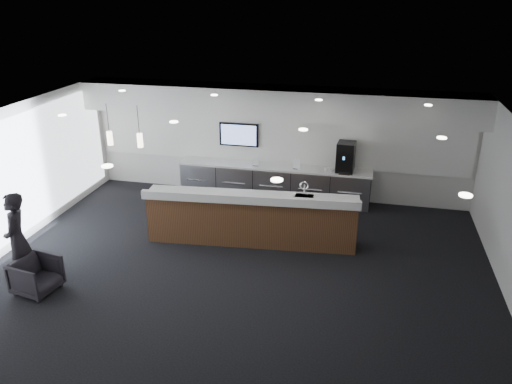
% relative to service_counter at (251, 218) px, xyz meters
% --- Properties ---
extents(ground, '(10.00, 10.00, 0.00)m').
position_rel_service_counter_xyz_m(ground, '(0.02, -1.17, -0.58)').
color(ground, black).
rests_on(ground, ground).
extents(ceiling, '(10.00, 8.00, 0.02)m').
position_rel_service_counter_xyz_m(ceiling, '(0.02, -1.17, 2.42)').
color(ceiling, black).
rests_on(ceiling, back_wall).
extents(back_wall, '(10.00, 0.02, 3.00)m').
position_rel_service_counter_xyz_m(back_wall, '(0.02, 2.83, 0.92)').
color(back_wall, silver).
rests_on(back_wall, ground).
extents(left_wall, '(0.02, 8.00, 3.00)m').
position_rel_service_counter_xyz_m(left_wall, '(-4.98, -1.17, 0.92)').
color(left_wall, silver).
rests_on(left_wall, ground).
extents(soffit_bulkhead, '(10.00, 0.90, 0.70)m').
position_rel_service_counter_xyz_m(soffit_bulkhead, '(0.02, 2.38, 2.07)').
color(soffit_bulkhead, white).
rests_on(soffit_bulkhead, back_wall).
extents(alcove_panel, '(9.80, 0.06, 1.40)m').
position_rel_service_counter_xyz_m(alcove_panel, '(0.02, 2.80, 1.02)').
color(alcove_panel, white).
rests_on(alcove_panel, back_wall).
extents(window_blinds_wall, '(0.04, 7.36, 2.55)m').
position_rel_service_counter_xyz_m(window_blinds_wall, '(-4.94, -1.17, 0.92)').
color(window_blinds_wall, silver).
rests_on(window_blinds_wall, left_wall).
extents(back_credenza, '(5.06, 0.66, 0.95)m').
position_rel_service_counter_xyz_m(back_credenza, '(0.02, 2.47, -0.10)').
color(back_credenza, '#9E9FA6').
rests_on(back_credenza, ground).
extents(wall_tv, '(1.05, 0.08, 0.62)m').
position_rel_service_counter_xyz_m(wall_tv, '(-0.98, 2.73, 1.07)').
color(wall_tv, black).
rests_on(wall_tv, back_wall).
extents(pendant_left, '(0.12, 0.12, 0.30)m').
position_rel_service_counter_xyz_m(pendant_left, '(-2.38, -0.37, 1.67)').
color(pendant_left, beige).
rests_on(pendant_left, ceiling).
extents(pendant_right, '(0.12, 0.12, 0.30)m').
position_rel_service_counter_xyz_m(pendant_right, '(-3.08, -0.37, 1.67)').
color(pendant_right, beige).
rests_on(pendant_right, ceiling).
extents(ceiling_can_lights, '(7.00, 5.00, 0.02)m').
position_rel_service_counter_xyz_m(ceiling_can_lights, '(0.02, -1.17, 2.39)').
color(ceiling_can_lights, white).
rests_on(ceiling_can_lights, ceiling).
extents(service_counter, '(4.67, 1.19, 1.49)m').
position_rel_service_counter_xyz_m(service_counter, '(0.00, 0.00, 0.00)').
color(service_counter, '#4E2B1A').
rests_on(service_counter, ground).
extents(coffee_machine, '(0.47, 0.58, 0.75)m').
position_rel_service_counter_xyz_m(coffee_machine, '(1.85, 2.47, 0.75)').
color(coffee_machine, black).
rests_on(coffee_machine, back_credenza).
extents(info_sign_left, '(0.17, 0.03, 0.23)m').
position_rel_service_counter_xyz_m(info_sign_left, '(-0.44, 2.35, 0.49)').
color(info_sign_left, white).
rests_on(info_sign_left, back_credenza).
extents(info_sign_right, '(0.20, 0.07, 0.27)m').
position_rel_service_counter_xyz_m(info_sign_right, '(0.63, 2.35, 0.51)').
color(info_sign_right, white).
rests_on(info_sign_right, back_credenza).
extents(armchair, '(0.85, 0.83, 0.67)m').
position_rel_service_counter_xyz_m(armchair, '(-3.43, -2.77, -0.24)').
color(armchair, black).
rests_on(armchair, ground).
extents(lounge_guest, '(0.68, 0.80, 1.85)m').
position_rel_service_counter_xyz_m(lounge_guest, '(-3.86, -2.57, 0.35)').
color(lounge_guest, black).
rests_on(lounge_guest, ground).
extents(cup_0, '(0.09, 0.09, 0.08)m').
position_rel_service_counter_xyz_m(cup_0, '(1.80, 2.37, 0.41)').
color(cup_0, white).
rests_on(cup_0, back_credenza).
extents(cup_1, '(0.13, 0.13, 0.08)m').
position_rel_service_counter_xyz_m(cup_1, '(1.66, 2.37, 0.41)').
color(cup_1, white).
rests_on(cup_1, back_credenza).
extents(cup_2, '(0.11, 0.11, 0.08)m').
position_rel_service_counter_xyz_m(cup_2, '(1.52, 2.37, 0.41)').
color(cup_2, white).
rests_on(cup_2, back_credenza).
extents(cup_3, '(0.12, 0.12, 0.08)m').
position_rel_service_counter_xyz_m(cup_3, '(1.38, 2.37, 0.41)').
color(cup_3, white).
rests_on(cup_3, back_credenza).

